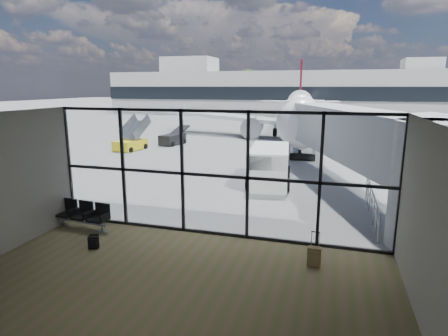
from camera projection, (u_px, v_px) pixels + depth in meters
The scene contains 22 objects.
ground at pixel (304, 126), 51.07m from camera, with size 220.00×220.00×0.00m, color slate.
lounge_shell at pixel (150, 204), 8.49m from camera, with size 12.02×8.01×4.51m.
glass_curtain_wall at pixel (214, 174), 13.08m from camera, with size 12.10×0.12×4.50m.
jet_bridge at pixel (354, 139), 18.26m from camera, with size 8.00×16.50×4.33m.
apron_railing at pixel (372, 201), 15.15m from camera, with size 0.06×5.46×1.11m.
far_terminal at pixel (311, 92), 70.93m from camera, with size 80.00×12.20×11.00m.
tree_0 at pixel (130, 89), 92.41m from camera, with size 4.95×4.95×7.12m.
tree_1 at pixel (152, 86), 90.64m from camera, with size 5.61×5.61×8.07m.
tree_2 at pixel (174, 84), 88.86m from camera, with size 6.27×6.27×9.03m.
tree_3 at pixel (198, 89), 87.48m from camera, with size 4.95×4.95×7.12m.
tree_4 at pixel (223, 86), 85.70m from camera, with size 5.61×5.61×8.07m.
tree_5 at pixel (248, 84), 83.93m from camera, with size 6.27×6.27×9.03m.
seating_row at pixel (84, 213), 14.15m from camera, with size 2.26×0.83×1.00m.
backpack at pixel (93, 242), 12.33m from camera, with size 0.37×0.36×0.47m.
suitcase at pixel (314, 256), 11.09m from camera, with size 0.40×0.30×1.06m.
airliner at pixel (300, 110), 40.20m from camera, with size 29.83×34.64×8.93m.
service_van at pixel (269, 165), 20.47m from camera, with size 2.66×4.82×2.01m.
belt_loader at pixel (173, 139), 34.40m from camera, with size 1.87×3.73×1.64m.
mobile_stairs at pixel (131, 143), 31.51m from camera, with size 2.10×3.49×2.33m.
traffic_cone_a at pixel (270, 157), 26.96m from camera, with size 0.38×0.38×0.54m.
traffic_cone_b at pixel (272, 169), 23.23m from camera, with size 0.38×0.38×0.55m.
traffic_cone_c at pixel (268, 168), 23.17m from camera, with size 0.43×0.43×0.61m.
Camera 1 is at (3.90, -12.12, 5.25)m, focal length 30.00 mm.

